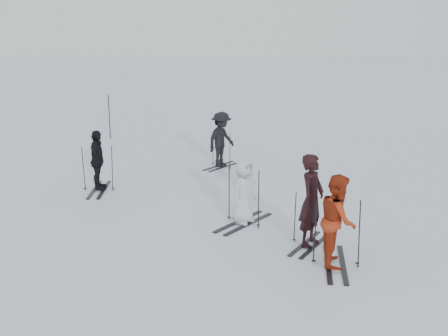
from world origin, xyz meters
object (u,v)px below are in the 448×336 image
skier_grey (244,192)px  piste_marker (109,117)px  skier_red (338,221)px  skier_uphill_far (221,140)px  skier_uphill_left (97,161)px  skier_near_dark (312,201)px

skier_grey → piste_marker: size_ratio=0.88×
skier_red → skier_grey: skier_red is taller
piste_marker → skier_uphill_far: bearing=-44.2°
skier_uphill_left → skier_uphill_far: bearing=-53.9°
skier_red → piste_marker: skier_red is taller
skier_red → skier_uphill_far: 7.74m
skier_uphill_left → skier_red: bearing=-131.9°
skier_uphill_far → skier_grey: bearing=-135.6°
skier_grey → skier_uphill_left: (-3.94, 2.55, 0.07)m
skier_near_dark → skier_red: size_ratio=1.09×
skier_red → skier_uphill_far: skier_red is taller
skier_grey → skier_uphill_left: 4.69m
skier_grey → skier_uphill_left: bearing=94.2°
skier_grey → piste_marker: bearing=65.2°
skier_grey → piste_marker: (-5.08, 9.51, 0.10)m
skier_near_dark → piste_marker: 12.57m
skier_uphill_left → piste_marker: 7.05m
skier_red → piste_marker: size_ratio=1.03×
skier_near_dark → skier_grey: size_ratio=1.28×
skier_near_dark → skier_red: 1.02m
skier_red → skier_uphill_left: (-5.67, 4.79, -0.06)m
skier_uphill_left → skier_uphill_far: skier_uphill_far is taller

